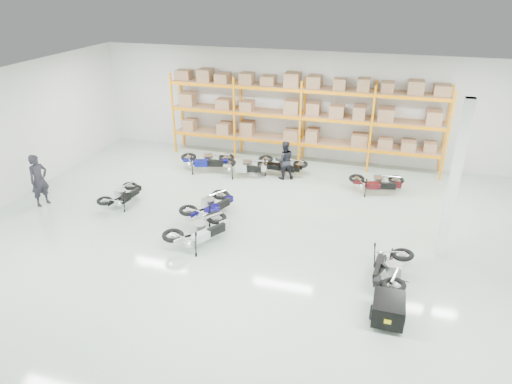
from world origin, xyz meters
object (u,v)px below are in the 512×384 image
(moto_back_c, at_px, (281,161))
(person_left, at_px, (39,180))
(moto_blue_centre, at_px, (210,202))
(moto_back_b, at_px, (246,163))
(person_back, at_px, (284,160))
(moto_silver_left, at_px, (200,226))
(moto_back_a, at_px, (207,157))
(moto_black_far_left, at_px, (122,192))
(trailer, at_px, (388,309))
(moto_touring_right, at_px, (390,264))
(moto_back_d, at_px, (378,179))

(moto_back_c, distance_m, person_left, 8.79)
(moto_blue_centre, xyz_separation_m, person_left, (-5.88, -0.76, 0.37))
(moto_back_b, xyz_separation_m, person_back, (1.51, 0.13, 0.24))
(moto_silver_left, distance_m, person_back, 5.50)
(moto_blue_centre, relative_size, moto_silver_left, 0.95)
(moto_back_a, distance_m, person_left, 6.20)
(moto_silver_left, distance_m, moto_back_c, 5.84)
(moto_black_far_left, xyz_separation_m, moto_back_c, (4.65, 4.13, 0.06))
(person_left, bearing_deg, moto_black_far_left, -58.14)
(trailer, xyz_separation_m, moto_back_a, (-7.27, 7.28, 0.21))
(moto_blue_centre, relative_size, person_back, 1.16)
(moto_blue_centre, distance_m, moto_back_c, 4.35)
(trailer, distance_m, moto_back_a, 10.29)
(person_left, bearing_deg, moto_back_c, -40.04)
(moto_blue_centre, relative_size, moto_black_far_left, 1.14)
(moto_touring_right, bearing_deg, moto_blue_centre, 168.99)
(moto_back_d, bearing_deg, moto_back_b, 76.59)
(moto_back_c, bearing_deg, person_left, 130.27)
(moto_back_b, relative_size, person_back, 1.13)
(moto_back_c, relative_size, moto_back_d, 1.03)
(moto_silver_left, height_order, moto_black_far_left, moto_silver_left)
(moto_silver_left, distance_m, trailer, 5.77)
(moto_black_far_left, distance_m, moto_back_b, 4.92)
(moto_black_far_left, distance_m, person_back, 6.14)
(trailer, bearing_deg, moto_back_b, 128.64)
(moto_black_far_left, height_order, moto_back_b, moto_back_b)
(moto_black_far_left, height_order, moto_back_d, moto_back_d)
(moto_back_c, bearing_deg, moto_blue_centre, 167.32)
(moto_touring_right, relative_size, moto_back_a, 0.93)
(moto_blue_centre, height_order, moto_silver_left, moto_silver_left)
(moto_back_d, bearing_deg, moto_silver_left, 124.51)
(moto_back_b, distance_m, moto_back_c, 1.40)
(moto_back_b, height_order, person_back, person_back)
(trailer, relative_size, moto_back_b, 0.86)
(moto_black_far_left, relative_size, moto_back_b, 0.91)
(moto_blue_centre, height_order, trailer, moto_blue_centre)
(moto_back_c, bearing_deg, moto_touring_right, -138.35)
(moto_black_far_left, bearing_deg, moto_back_b, -124.25)
(moto_touring_right, height_order, moto_back_d, moto_touring_right)
(moto_back_b, bearing_deg, moto_blue_centre, 167.71)
(moto_back_a, bearing_deg, person_back, -103.03)
(moto_touring_right, xyz_separation_m, moto_back_d, (-0.54, 5.42, -0.01))
(moto_back_c, xyz_separation_m, person_left, (-7.32, -4.87, 0.37))
(moto_blue_centre, xyz_separation_m, moto_back_c, (1.44, 4.11, -0.00))
(trailer, height_order, moto_back_a, moto_back_a)
(moto_back_b, distance_m, moto_back_d, 5.05)
(moto_silver_left, distance_m, moto_black_far_left, 3.89)
(moto_touring_right, bearing_deg, moto_back_d, 104.20)
(person_left, height_order, person_back, person_left)
(moto_blue_centre, relative_size, moto_back_b, 1.03)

